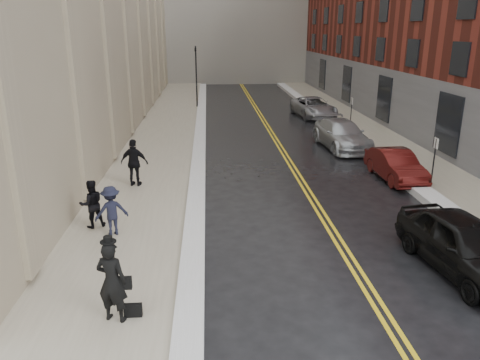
{
  "coord_description": "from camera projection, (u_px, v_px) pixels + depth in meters",
  "views": [
    {
      "loc": [
        -1.65,
        -10.57,
        6.61
      ],
      "look_at": [
        -0.6,
        4.8,
        1.6
      ],
      "focal_mm": 35.0,
      "sensor_mm": 36.0,
      "label": 1
    }
  ],
  "objects": [
    {
      "name": "snow_ridge_left",
      "position": [
        200.0,
        145.0,
        27.17
      ],
      "size": [
        0.7,
        60.8,
        0.26
      ],
      "primitive_type": "cube",
      "color": "white",
      "rests_on": "ground"
    },
    {
      "name": "pedestrian_a",
      "position": [
        92.0,
        204.0,
        15.73
      ],
      "size": [
        0.99,
        0.9,
        1.66
      ],
      "primitive_type": "imported",
      "rotation": [
        0.0,
        0.0,
        3.55
      ],
      "color": "black",
      "rests_on": "sidewalk_left"
    },
    {
      "name": "lane_stripe_b",
      "position": [
        282.0,
        146.0,
        27.53
      ],
      "size": [
        0.12,
        64.0,
        0.01
      ],
      "primitive_type": "cube",
      "color": "gold",
      "rests_on": "ground"
    },
    {
      "name": "parking_sign_near",
      "position": [
        434.0,
        158.0,
        19.86
      ],
      "size": [
        0.06,
        0.35,
        2.23
      ],
      "color": "black",
      "rests_on": "ground"
    },
    {
      "name": "car_maroon",
      "position": [
        395.0,
        165.0,
        21.25
      ],
      "size": [
        1.64,
        4.19,
        1.36
      ],
      "primitive_type": "imported",
      "rotation": [
        0.0,
        0.0,
        0.05
      ],
      "color": "#470E0C",
      "rests_on": "ground"
    },
    {
      "name": "car_silver_near",
      "position": [
        342.0,
        134.0,
        26.87
      ],
      "size": [
        2.67,
        5.6,
        1.58
      ],
      "primitive_type": "imported",
      "rotation": [
        0.0,
        0.0,
        0.09
      ],
      "color": "#A2A5A9",
      "rests_on": "ground"
    },
    {
      "name": "traffic_signal",
      "position": [
        196.0,
        72.0,
        39.52
      ],
      "size": [
        0.18,
        0.15,
        5.2
      ],
      "color": "black",
      "rests_on": "ground"
    },
    {
      "name": "lane_stripe_a",
      "position": [
        278.0,
        146.0,
        27.51
      ],
      "size": [
        0.12,
        64.0,
        0.01
      ],
      "primitive_type": "cube",
      "color": "gold",
      "rests_on": "ground"
    },
    {
      "name": "sidewalk_left",
      "position": [
        160.0,
        147.0,
        27.04
      ],
      "size": [
        4.0,
        64.0,
        0.15
      ],
      "primitive_type": "cube",
      "color": "gray",
      "rests_on": "ground"
    },
    {
      "name": "car_silver_far",
      "position": [
        313.0,
        107.0,
        36.42
      ],
      "size": [
        3.15,
        5.67,
        1.5
      ],
      "primitive_type": "imported",
      "rotation": [
        0.0,
        0.0,
        0.13
      ],
      "color": "#9A9CA2",
      "rests_on": "ground"
    },
    {
      "name": "ground",
      "position": [
        275.0,
        295.0,
        12.18
      ],
      "size": [
        160.0,
        160.0,
        0.0
      ],
      "primitive_type": "plane",
      "color": "black",
      "rests_on": "ground"
    },
    {
      "name": "parking_sign_far",
      "position": [
        351.0,
        111.0,
        31.24
      ],
      "size": [
        0.06,
        0.35,
        2.23
      ],
      "color": "black",
      "rests_on": "ground"
    },
    {
      "name": "pedestrian_b",
      "position": [
        111.0,
        211.0,
        15.15
      ],
      "size": [
        1.22,
        0.96,
        1.66
      ],
      "primitive_type": "imported",
      "rotation": [
        0.0,
        0.0,
        3.51
      ],
      "color": "black",
      "rests_on": "sidewalk_left"
    },
    {
      "name": "snow_ridge_right",
      "position": [
        357.0,
        142.0,
        27.77
      ],
      "size": [
        0.85,
        60.8,
        0.3
      ],
      "primitive_type": "cube",
      "color": "white",
      "rests_on": "ground"
    },
    {
      "name": "sidewalk_right",
      "position": [
        387.0,
        143.0,
        27.92
      ],
      "size": [
        3.0,
        64.0,
        0.15
      ],
      "primitive_type": "cube",
      "color": "gray",
      "rests_on": "ground"
    },
    {
      "name": "pedestrian_main",
      "position": [
        112.0,
        282.0,
        10.59
      ],
      "size": [
        0.83,
        0.67,
        1.99
      ],
      "primitive_type": "imported",
      "rotation": [
        0.0,
        0.0,
        2.84
      ],
      "color": "black",
      "rests_on": "sidewalk_left"
    },
    {
      "name": "car_black",
      "position": [
        464.0,
        245.0,
        13.11
      ],
      "size": [
        2.54,
        5.02,
        1.64
      ],
      "primitive_type": "imported",
      "rotation": [
        0.0,
        0.0,
        0.13
      ],
      "color": "black",
      "rests_on": "ground"
    },
    {
      "name": "pedestrian_c",
      "position": [
        134.0,
        163.0,
        19.86
      ],
      "size": [
        1.26,
        0.71,
        2.03
      ],
      "primitive_type": "imported",
      "rotation": [
        0.0,
        0.0,
        2.95
      ],
      "color": "black",
      "rests_on": "sidewalk_left"
    }
  ]
}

